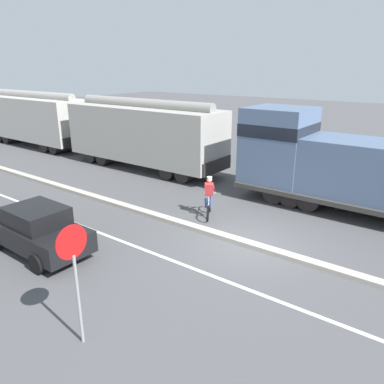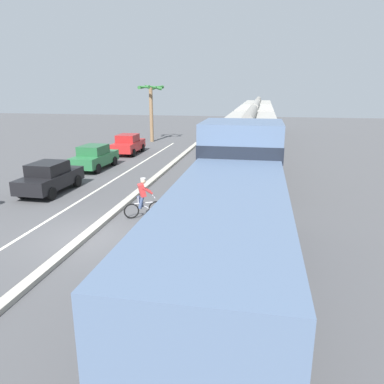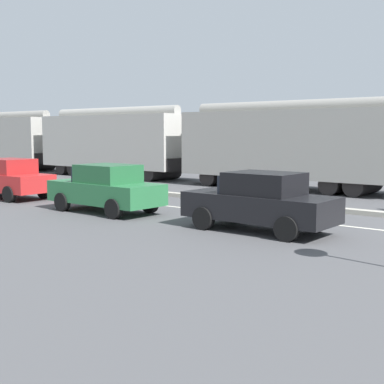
# 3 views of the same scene
# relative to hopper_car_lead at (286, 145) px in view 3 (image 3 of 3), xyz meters

# --- Properties ---
(median_curb) EXTENTS (0.36, 36.00, 0.16)m
(median_curb) POSITION_rel_hopper_car_lead_xyz_m (-5.52, -4.08, -2.00)
(median_curb) COLOR #B2AD9E
(median_curb) RESTS_ON ground
(lane_stripe) EXTENTS (0.14, 36.00, 0.01)m
(lane_stripe) POSITION_rel_hopper_car_lead_xyz_m (-7.92, -4.08, -2.07)
(lane_stripe) COLOR silver
(lane_stripe) RESTS_ON ground
(hopper_car_lead) EXTENTS (2.90, 10.60, 4.18)m
(hopper_car_lead) POSITION_rel_hopper_car_lead_xyz_m (0.00, 0.00, 0.00)
(hopper_car_lead) COLOR #A19E96
(hopper_car_lead) RESTS_ON ground
(hopper_car_middle) EXTENTS (2.90, 10.60, 4.18)m
(hopper_car_middle) POSITION_rel_hopper_car_lead_xyz_m (0.00, 11.60, 0.00)
(hopper_car_middle) COLOR #ADABA3
(hopper_car_middle) RESTS_ON ground
(hopper_car_trailing) EXTENTS (2.90, 10.60, 4.18)m
(hopper_car_trailing) POSITION_rel_hopper_car_lead_xyz_m (0.00, 23.20, 0.00)
(hopper_car_trailing) COLOR #A19E97
(hopper_car_trailing) RESTS_ON ground
(parked_car_black) EXTENTS (1.87, 4.22, 1.62)m
(parked_car_black) POSITION_rel_hopper_car_lead_xyz_m (-10.12, -4.68, -1.26)
(parked_car_black) COLOR black
(parked_car_black) RESTS_ON ground
(parked_car_green) EXTENTS (1.92, 4.24, 1.62)m
(parked_car_green) POSITION_rel_hopper_car_lead_xyz_m (-10.34, 1.22, -1.26)
(parked_car_green) COLOR #286B3D
(parked_car_green) RESTS_ON ground
(parked_car_red) EXTENTS (1.92, 4.24, 1.62)m
(parked_car_red) POSITION_rel_hopper_car_lead_xyz_m (-10.16, 7.31, -1.26)
(parked_car_red) COLOR red
(parked_car_red) RESTS_ON ground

